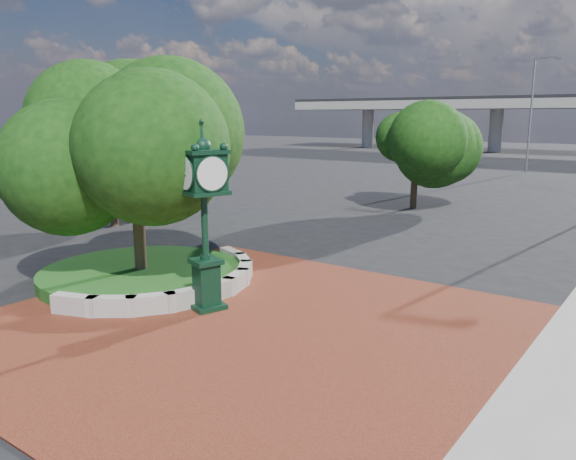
# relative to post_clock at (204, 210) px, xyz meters

# --- Properties ---
(ground) EXTENTS (200.00, 200.00, 0.00)m
(ground) POSITION_rel_post_clock_xyz_m (1.51, 0.69, -2.67)
(ground) COLOR black
(ground) RESTS_ON ground
(plaza) EXTENTS (12.00, 12.00, 0.04)m
(plaza) POSITION_rel_post_clock_xyz_m (1.51, -0.31, -2.65)
(plaza) COLOR maroon
(plaza) RESTS_ON ground
(planter_wall) EXTENTS (2.96, 6.77, 0.54)m
(planter_wall) POSITION_rel_post_clock_xyz_m (-1.19, 0.69, -2.40)
(planter_wall) COLOR #9E9B93
(planter_wall) RESTS_ON ground
(grass_bed) EXTENTS (6.10, 6.10, 0.40)m
(grass_bed) POSITION_rel_post_clock_xyz_m (-3.49, 0.69, -2.47)
(grass_bed) COLOR #164D1A
(grass_bed) RESTS_ON ground
(tree_planter) EXTENTS (5.20, 5.20, 6.33)m
(tree_planter) POSITION_rel_post_clock_xyz_m (-3.49, 0.69, 1.05)
(tree_planter) COLOR #38281C
(tree_planter) RESTS_ON ground
(tree_northwest) EXTENTS (5.60, 5.60, 6.93)m
(tree_northwest) POSITION_rel_post_clock_xyz_m (-11.49, 5.69, 1.45)
(tree_northwest) COLOR #38281C
(tree_northwest) RESTS_ON ground
(tree_street) EXTENTS (4.40, 4.40, 5.45)m
(tree_street) POSITION_rel_post_clock_xyz_m (-2.49, 18.69, 0.57)
(tree_street) COLOR #38281C
(tree_street) RESTS_ON ground
(post_clock) EXTENTS (1.23, 1.23, 4.86)m
(post_clock) POSITION_rel_post_clock_xyz_m (0.00, 0.00, 0.00)
(post_clock) COLOR black
(post_clock) RESTS_ON ground
(street_lamp_far) EXTENTS (2.23, 0.34, 9.91)m
(street_lamp_far) POSITION_rel_post_clock_xyz_m (-2.28, 43.09, 3.14)
(street_lamp_far) COLOR slate
(street_lamp_far) RESTS_ON ground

